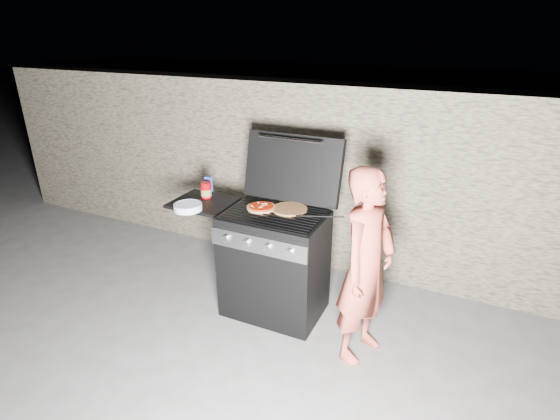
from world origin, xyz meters
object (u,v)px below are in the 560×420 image
at_px(gas_grill, 248,258).
at_px(pizza_topped, 261,207).
at_px(sauce_jar, 206,190).
at_px(person, 366,267).

distance_m(gas_grill, pizza_topped, 0.48).
relative_size(sauce_jar, person, 0.09).
bearing_deg(person, pizza_topped, 91.67).
xyz_separation_m(gas_grill, person, (1.05, -0.19, 0.27)).
height_order(gas_grill, sauce_jar, sauce_jar).
xyz_separation_m(pizza_topped, sauce_jar, (-0.55, 0.03, 0.05)).
height_order(gas_grill, pizza_topped, pizza_topped).
bearing_deg(gas_grill, person, -10.24).
distance_m(pizza_topped, sauce_jar, 0.55).
bearing_deg(person, gas_grill, 95.73).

